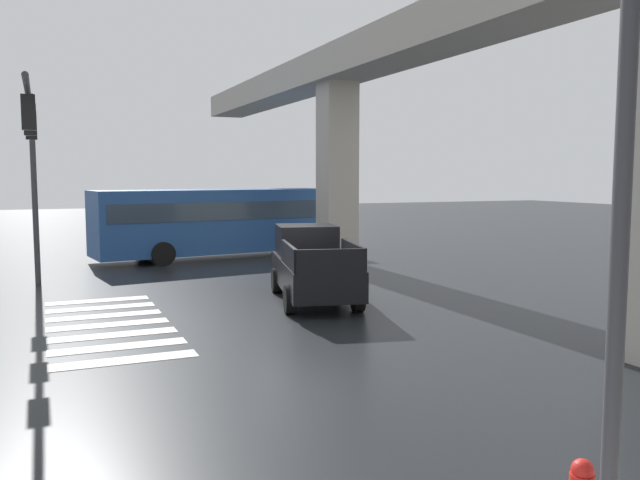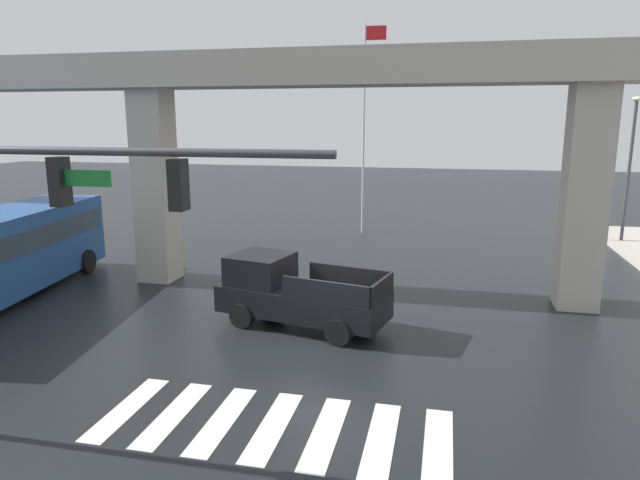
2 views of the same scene
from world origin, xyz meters
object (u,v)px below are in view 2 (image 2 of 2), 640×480
at_px(street_lamp_far_north, 631,153).
at_px(flagpole, 366,116).
at_px(traffic_signal_mast, 6,210).
at_px(pickup_truck, 294,293).

height_order(street_lamp_far_north, flagpole, flagpole).
bearing_deg(traffic_signal_mast, flagpole, 81.80).
height_order(pickup_truck, traffic_signal_mast, traffic_signal_mast).
distance_m(traffic_signal_mast, flagpole, 22.43).
bearing_deg(street_lamp_far_north, flagpole, -179.33).
relative_size(traffic_signal_mast, street_lamp_far_north, 1.20).
bearing_deg(traffic_signal_mast, pickup_truck, 66.31).
height_order(pickup_truck, flagpole, flagpole).
xyz_separation_m(traffic_signal_mast, street_lamp_far_north, (16.35, 22.28, 0.01)).
bearing_deg(flagpole, traffic_signal_mast, -98.20).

